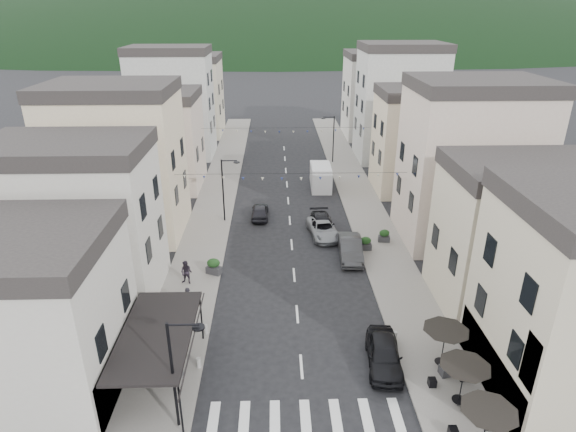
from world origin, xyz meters
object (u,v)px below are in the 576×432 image
at_px(delivery_van, 321,176).
at_px(parked_car_c, 323,229).
at_px(pedestrian_b, 186,272).
at_px(parked_car_d, 322,225).
at_px(parked_car_a, 384,354).
at_px(pedestrian_a, 189,301).
at_px(parked_car_b, 350,248).
at_px(parked_car_e, 260,211).

bearing_deg(delivery_van, parked_car_c, -92.69).
relative_size(delivery_van, pedestrian_b, 3.06).
distance_m(parked_car_d, pedestrian_b, 13.56).
bearing_deg(parked_car_d, parked_car_a, -86.94).
relative_size(parked_car_a, delivery_van, 0.83).
xyz_separation_m(pedestrian_a, pedestrian_b, (-0.75, 3.74, -0.04)).
xyz_separation_m(parked_car_b, parked_car_d, (-1.80, 4.73, -0.09)).
bearing_deg(pedestrian_a, parked_car_c, 44.34).
distance_m(parked_car_c, parked_car_d, 0.74).
height_order(parked_car_b, delivery_van, delivery_van).
xyz_separation_m(parked_car_a, parked_car_e, (-7.40, 20.76, -0.11)).
bearing_deg(parked_car_b, pedestrian_b, -159.98).
bearing_deg(parked_car_e, pedestrian_a, 75.36).
distance_m(parked_car_b, delivery_van, 16.43).
bearing_deg(pedestrian_b, pedestrian_a, -63.23).
relative_size(parked_car_a, parked_car_c, 0.93).
distance_m(parked_car_e, delivery_van, 10.54).
relative_size(parked_car_e, delivery_van, 0.71).
xyz_separation_m(parked_car_b, parked_car_c, (-1.80, 3.99, -0.13)).
bearing_deg(pedestrian_a, parked_car_e, 69.76).
bearing_deg(pedestrian_b, parked_car_a, -20.25).
height_order(parked_car_a, parked_car_e, parked_car_a).
xyz_separation_m(parked_car_a, parked_car_d, (-1.80, 17.35, -0.06)).
bearing_deg(parked_car_a, parked_car_b, 95.62).
bearing_deg(pedestrian_a, parked_car_d, 46.09).
bearing_deg(parked_car_c, pedestrian_b, -151.52).
relative_size(parked_car_a, pedestrian_a, 2.43).
bearing_deg(parked_car_c, delivery_van, 78.05).
height_order(parked_car_d, parked_car_e, parked_car_d).
bearing_deg(pedestrian_b, parked_car_e, 82.64).
height_order(parked_car_c, delivery_van, delivery_van).
relative_size(parked_car_b, pedestrian_b, 2.74).
bearing_deg(parked_car_e, parked_car_a, 110.10).
bearing_deg(parked_car_b, pedestrian_a, -144.05).
relative_size(parked_car_c, pedestrian_b, 2.73).
height_order(parked_car_b, pedestrian_a, pedestrian_a).
bearing_deg(parked_car_a, parked_car_d, 101.55).
distance_m(parked_car_a, pedestrian_b, 15.23).
relative_size(parked_car_a, pedestrian_b, 2.55).
bearing_deg(parked_car_b, parked_car_a, -86.85).
xyz_separation_m(parked_car_a, pedestrian_b, (-12.38, 8.87, 0.24)).
height_order(parked_car_b, pedestrian_b, pedestrian_b).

